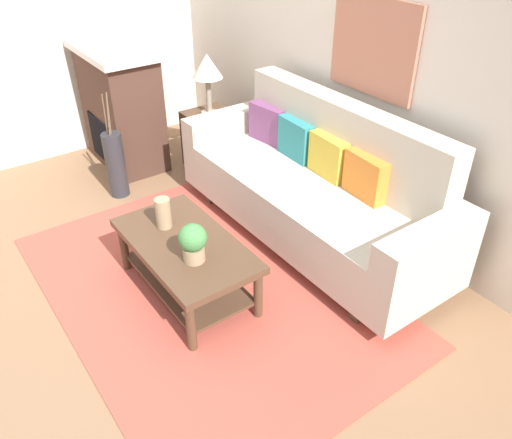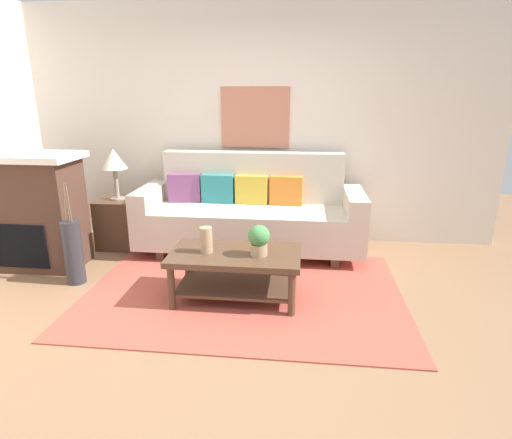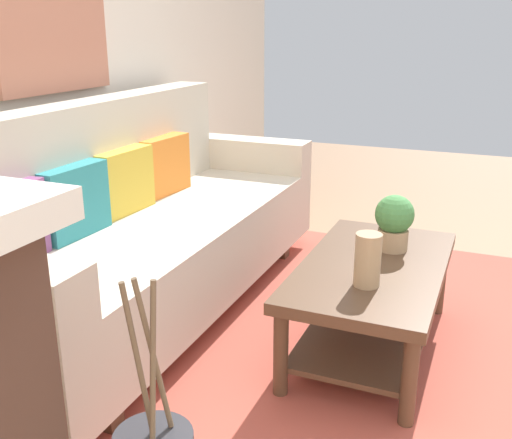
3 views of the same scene
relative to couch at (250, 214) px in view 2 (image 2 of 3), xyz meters
The scene contains 19 objects.
ground_plane 1.60m from the couch, 87.51° to the right, with size 9.46×9.46×0.00m, color #8C6647.
wall_back 1.07m from the couch, 82.85° to the left, with size 5.46×0.10×2.70m, color beige.
area_rug 1.13m from the couch, 86.31° to the right, with size 2.79×1.93×0.01m, color #B24C3D.
couch is the anchor object (origin of this frame).
throw_pillow_plum 0.82m from the couch, behind, with size 0.36×0.12×0.32m, color #7A4270.
throw_pillow_teal 0.48m from the couch, 162.15° to the left, with size 0.36×0.12×0.32m, color teal.
throw_pillow_mustard 0.28m from the couch, 90.00° to the left, with size 0.36×0.12×0.32m, color gold.
throw_pillow_orange 0.48m from the couch, 17.85° to the left, with size 0.36×0.12×0.32m, color orange.
coffee_table 1.16m from the couch, 89.29° to the right, with size 1.10×0.60×0.43m.
tabletop_vase 1.20m from the couch, 100.86° to the right, with size 0.11×0.11×0.22m, color tan.
potted_plant_tabletop 1.23m from the couch, 79.59° to the right, with size 0.18×0.18×0.26m.
side_table 1.52m from the couch, behind, with size 0.44×0.44×0.56m, color #513826.
table_lamp 1.62m from the couch, behind, with size 0.28×0.28×0.57m.
fireplace 2.22m from the couch, 162.84° to the right, with size 1.02×0.58×1.16m.
floor_vase 1.84m from the couch, 146.73° to the right, with size 0.17×0.17×0.60m, color #2D2D33.
floor_vase_branch_a 1.85m from the couch, 146.39° to the right, with size 0.01×0.01×0.36m, color brown.
floor_vase_branch_b 1.86m from the couch, 147.36° to the right, with size 0.01×0.01×0.36m, color brown.
floor_vase_branch_c 1.88m from the couch, 146.45° to the right, with size 0.01×0.01×0.36m, color brown.
framed_painting 1.12m from the couch, 90.00° to the left, with size 0.79×0.03×0.68m, color #B77056.
Camera 2 is at (0.49, -2.85, 1.73)m, focal length 29.26 mm.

